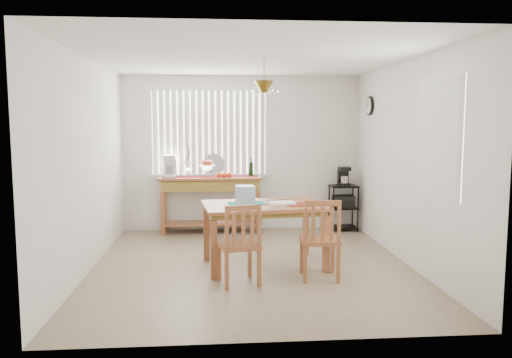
{
  "coord_description": "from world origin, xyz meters",
  "views": [
    {
      "loc": [
        -0.44,
        -6.19,
        1.81
      ],
      "look_at": [
        0.1,
        0.55,
        1.05
      ],
      "focal_mm": 35.0,
      "sensor_mm": 36.0,
      "label": 1
    }
  ],
  "objects": [
    {
      "name": "table_items",
      "position": [
        0.02,
        -0.18,
        0.9
      ],
      "size": [
        1.2,
        0.52,
        0.26
      ],
      "color": "#167E73",
      "rests_on": "dining_table"
    },
    {
      "name": "dining_table",
      "position": [
        0.15,
        -0.04,
        0.71
      ],
      "size": [
        1.6,
        1.13,
        0.8
      ],
      "color": "#A15E36",
      "rests_on": "ground"
    },
    {
      "name": "sideboard_items",
      "position": [
        -0.79,
        2.01,
        1.08
      ],
      "size": [
        1.57,
        0.39,
        0.71
      ],
      "color": "maroon",
      "rests_on": "sideboard"
    },
    {
      "name": "chair_left",
      "position": [
        -0.19,
        -0.75,
        0.46
      ],
      "size": [
        0.51,
        0.51,
        0.93
      ],
      "color": "#A15E36",
      "rests_on": "ground"
    },
    {
      "name": "cart_items",
      "position": [
        1.7,
        2.01,
        0.91
      ],
      "size": [
        0.18,
        0.22,
        0.32
      ],
      "color": "black",
      "rests_on": "wire_cart"
    },
    {
      "name": "room_shell",
      "position": [
        0.0,
        0.02,
        1.69
      ],
      "size": [
        4.2,
        4.7,
        2.7
      ],
      "color": "white",
      "rests_on": "ground"
    },
    {
      "name": "wire_cart",
      "position": [
        1.7,
        2.0,
        0.46
      ],
      "size": [
        0.45,
        0.36,
        0.77
      ],
      "color": "black",
      "rests_on": "ground"
    },
    {
      "name": "sideboard",
      "position": [
        -0.52,
        2.0,
        0.7
      ],
      "size": [
        1.65,
        0.46,
        0.93
      ],
      "color": "#A15E36",
      "rests_on": "ground"
    },
    {
      "name": "ground",
      "position": [
        0.0,
        0.0,
        -0.01
      ],
      "size": [
        4.0,
        4.5,
        0.01
      ],
      "primitive_type": "cube",
      "color": "gray"
    },
    {
      "name": "chair_right",
      "position": [
        0.75,
        -0.62,
        0.47
      ],
      "size": [
        0.47,
        0.47,
        0.95
      ],
      "color": "#A15E36",
      "rests_on": "ground"
    }
  ]
}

